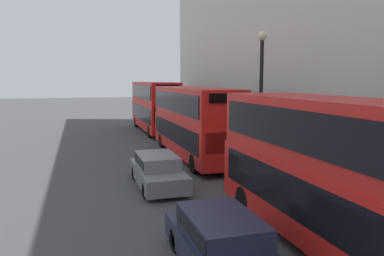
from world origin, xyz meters
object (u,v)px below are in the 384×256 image
at_px(bus_leading, 351,174).
at_px(car_dark_sedan, 223,242).
at_px(bus_third_in_queue, 154,104).
at_px(car_hatchback, 158,170).
at_px(bus_second_in_queue, 193,119).

height_order(bus_leading, car_dark_sedan, bus_leading).
bearing_deg(bus_third_in_queue, car_hatchback, -100.84).
xyz_separation_m(bus_third_in_queue, car_dark_sedan, (-3.40, -25.67, -1.73)).
height_order(car_dark_sedan, car_hatchback, car_dark_sedan).
bearing_deg(bus_second_in_queue, bus_third_in_queue, 90.00).
bearing_deg(bus_leading, bus_third_in_queue, 90.00).
relative_size(bus_second_in_queue, car_dark_sedan, 2.33).
bearing_deg(bus_second_in_queue, car_dark_sedan, -104.16).
xyz_separation_m(bus_second_in_queue, bus_third_in_queue, (-0.00, 12.19, 0.13)).
relative_size(car_dark_sedan, car_hatchback, 1.00).
distance_m(bus_leading, bus_second_in_queue, 13.89).
distance_m(bus_second_in_queue, car_hatchback, 6.72).
bearing_deg(car_hatchback, car_dark_sedan, -90.00).
relative_size(bus_leading, car_dark_sedan, 2.39).
relative_size(bus_second_in_queue, bus_third_in_queue, 1.01).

